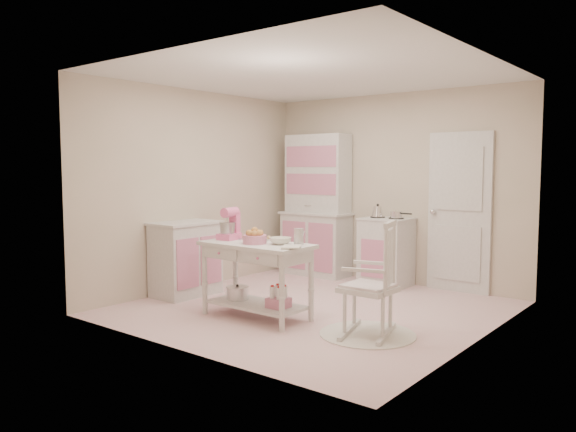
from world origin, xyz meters
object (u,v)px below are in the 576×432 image
object	(u,v)px
work_table	(257,280)
stand_mixer	(229,224)
base_cabinet	(186,259)
rocking_chair	(368,278)
stove	(386,252)
bread_basket	(255,239)
hutch	(316,205)

from	to	relation	value
work_table	stand_mixer	size ratio (longest dim) A/B	3.53
base_cabinet	rocking_chair	size ratio (longest dim) A/B	0.84
base_cabinet	work_table	bearing A→B (deg)	-9.79
rocking_chair	stand_mixer	distance (m)	1.72
stove	base_cabinet	size ratio (longest dim) A/B	1.00
work_table	stove	bearing A→B (deg)	82.75
rocking_chair	bread_basket	size ratio (longest dim) A/B	4.40
hutch	stove	size ratio (longest dim) A/B	2.26
base_cabinet	rocking_chair	distance (m)	2.64
hutch	bread_basket	distance (m)	2.58
hutch	bread_basket	world-z (taller)	hutch
stove	stand_mixer	world-z (taller)	stand_mixer
base_cabinet	work_table	world-z (taller)	base_cabinet
hutch	stove	distance (m)	1.33
hutch	bread_basket	bearing A→B (deg)	-68.82
hutch	work_table	world-z (taller)	hutch
rocking_chair	work_table	bearing A→B (deg)	172.39
rocking_chair	hutch	bearing A→B (deg)	118.54
stove	work_table	size ratio (longest dim) A/B	0.77
base_cabinet	rocking_chair	bearing A→B (deg)	-1.03
rocking_chair	stand_mixer	xyz separation A→B (m)	(-1.66, -0.17, 0.42)
base_cabinet	bread_basket	xyz separation A→B (m)	(1.41, -0.29, 0.39)
base_cabinet	bread_basket	size ratio (longest dim) A/B	3.68
stand_mixer	bread_basket	size ratio (longest dim) A/B	1.36
hutch	stand_mixer	distance (m)	2.38
hutch	base_cabinet	xyz separation A→B (m)	(-0.49, -2.10, -0.58)
bread_basket	base_cabinet	bearing A→B (deg)	168.39
hutch	stand_mixer	size ratio (longest dim) A/B	6.12
hutch	work_table	xyz separation A→B (m)	(0.91, -2.35, -0.64)
stove	bread_basket	xyz separation A→B (m)	(-0.27, -2.35, 0.39)
stove	rocking_chair	xyz separation A→B (m)	(0.95, -2.10, 0.09)
stove	stand_mixer	size ratio (longest dim) A/B	2.71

